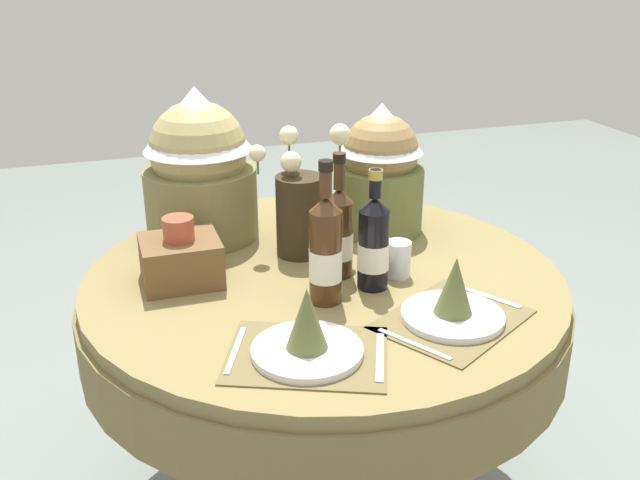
{
  "coord_description": "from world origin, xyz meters",
  "views": [
    {
      "loc": [
        -0.55,
        -1.64,
        1.57
      ],
      "look_at": [
        0.0,
        0.03,
        0.83
      ],
      "focal_mm": 40.11,
      "sensor_mm": 36.0,
      "label": 1
    }
  ],
  "objects_px": {
    "wine_bottle_left": "(374,243)",
    "wine_bottle_right": "(326,250)",
    "tumbler_near_left": "(398,259)",
    "place_setting_left": "(307,336)",
    "place_setting_right": "(453,302)",
    "gift_tub_back_left": "(199,161)",
    "wine_bottle_centre": "(339,232)",
    "flower_vase": "(300,206)",
    "dining_table": "(324,317)",
    "gift_tub_back_right": "(380,165)",
    "woven_basket_side_left": "(181,258)"
  },
  "relations": [
    {
      "from": "gift_tub_back_left",
      "to": "wine_bottle_right",
      "type": "bearing_deg",
      "value": -67.72
    },
    {
      "from": "tumbler_near_left",
      "to": "gift_tub_back_left",
      "type": "relative_size",
      "value": 0.22
    },
    {
      "from": "wine_bottle_centre",
      "to": "wine_bottle_right",
      "type": "bearing_deg",
      "value": -121.32
    },
    {
      "from": "wine_bottle_centre",
      "to": "woven_basket_side_left",
      "type": "distance_m",
      "value": 0.41
    },
    {
      "from": "wine_bottle_right",
      "to": "gift_tub_back_right",
      "type": "distance_m",
      "value": 0.51
    },
    {
      "from": "flower_vase",
      "to": "tumbler_near_left",
      "type": "xyz_separation_m",
      "value": [
        0.2,
        -0.23,
        -0.09
      ]
    },
    {
      "from": "place_setting_left",
      "to": "place_setting_right",
      "type": "xyz_separation_m",
      "value": [
        0.37,
        0.04,
        0.0
      ]
    },
    {
      "from": "dining_table",
      "to": "wine_bottle_left",
      "type": "bearing_deg",
      "value": -53.74
    },
    {
      "from": "wine_bottle_right",
      "to": "tumbler_near_left",
      "type": "height_order",
      "value": "wine_bottle_right"
    },
    {
      "from": "place_setting_right",
      "to": "flower_vase",
      "type": "height_order",
      "value": "flower_vase"
    },
    {
      "from": "place_setting_right",
      "to": "wine_bottle_centre",
      "type": "relative_size",
      "value": 1.28
    },
    {
      "from": "wine_bottle_left",
      "to": "dining_table",
      "type": "bearing_deg",
      "value": 126.26
    },
    {
      "from": "wine_bottle_left",
      "to": "gift_tub_back_right",
      "type": "relative_size",
      "value": 0.8
    },
    {
      "from": "wine_bottle_centre",
      "to": "gift_tub_back_left",
      "type": "height_order",
      "value": "gift_tub_back_left"
    },
    {
      "from": "tumbler_near_left",
      "to": "woven_basket_side_left",
      "type": "relative_size",
      "value": 0.49
    },
    {
      "from": "flower_vase",
      "to": "wine_bottle_left",
      "type": "height_order",
      "value": "flower_vase"
    },
    {
      "from": "woven_basket_side_left",
      "to": "dining_table",
      "type": "bearing_deg",
      "value": -9.27
    },
    {
      "from": "wine_bottle_left",
      "to": "woven_basket_side_left",
      "type": "distance_m",
      "value": 0.5
    },
    {
      "from": "gift_tub_back_left",
      "to": "woven_basket_side_left",
      "type": "xyz_separation_m",
      "value": [
        -0.11,
        -0.3,
        -0.17
      ]
    },
    {
      "from": "wine_bottle_right",
      "to": "wine_bottle_centre",
      "type": "bearing_deg",
      "value": 58.68
    },
    {
      "from": "place_setting_left",
      "to": "gift_tub_back_right",
      "type": "distance_m",
      "value": 0.77
    },
    {
      "from": "flower_vase",
      "to": "wine_bottle_right",
      "type": "bearing_deg",
      "value": -94.88
    },
    {
      "from": "wine_bottle_centre",
      "to": "gift_tub_back_left",
      "type": "bearing_deg",
      "value": 127.1
    },
    {
      "from": "tumbler_near_left",
      "to": "dining_table",
      "type": "bearing_deg",
      "value": 154.79
    },
    {
      "from": "flower_vase",
      "to": "gift_tub_back_left",
      "type": "xyz_separation_m",
      "value": [
        -0.24,
        0.22,
        0.09
      ]
    },
    {
      "from": "dining_table",
      "to": "wine_bottle_left",
      "type": "height_order",
      "value": "wine_bottle_left"
    },
    {
      "from": "wine_bottle_left",
      "to": "wine_bottle_right",
      "type": "height_order",
      "value": "wine_bottle_right"
    },
    {
      "from": "wine_bottle_centre",
      "to": "woven_basket_side_left",
      "type": "relative_size",
      "value": 1.68
    },
    {
      "from": "gift_tub_back_right",
      "to": "dining_table",
      "type": "bearing_deg",
      "value": -136.88
    },
    {
      "from": "place_setting_right",
      "to": "wine_bottle_right",
      "type": "xyz_separation_m",
      "value": [
        -0.25,
        0.19,
        0.09
      ]
    },
    {
      "from": "flower_vase",
      "to": "gift_tub_back_left",
      "type": "distance_m",
      "value": 0.33
    },
    {
      "from": "place_setting_left",
      "to": "gift_tub_back_left",
      "type": "relative_size",
      "value": 0.93
    },
    {
      "from": "place_setting_right",
      "to": "tumbler_near_left",
      "type": "relative_size",
      "value": 4.38
    },
    {
      "from": "place_setting_left",
      "to": "gift_tub_back_right",
      "type": "height_order",
      "value": "gift_tub_back_right"
    },
    {
      "from": "woven_basket_side_left",
      "to": "wine_bottle_centre",
      "type": "bearing_deg",
      "value": -12.39
    },
    {
      "from": "woven_basket_side_left",
      "to": "gift_tub_back_left",
      "type": "bearing_deg",
      "value": 70.47
    },
    {
      "from": "flower_vase",
      "to": "gift_tub_back_right",
      "type": "distance_m",
      "value": 0.3
    },
    {
      "from": "wine_bottle_centre",
      "to": "gift_tub_back_right",
      "type": "bearing_deg",
      "value": 49.93
    },
    {
      "from": "gift_tub_back_left",
      "to": "place_setting_left",
      "type": "bearing_deg",
      "value": -82.76
    },
    {
      "from": "wine_bottle_left",
      "to": "gift_tub_back_right",
      "type": "xyz_separation_m",
      "value": [
        0.17,
        0.36,
        0.09
      ]
    },
    {
      "from": "place_setting_left",
      "to": "place_setting_right",
      "type": "distance_m",
      "value": 0.37
    },
    {
      "from": "flower_vase",
      "to": "gift_tub_back_right",
      "type": "relative_size",
      "value": 0.94
    },
    {
      "from": "wine_bottle_left",
      "to": "gift_tub_back_left",
      "type": "relative_size",
      "value": 0.7
    },
    {
      "from": "place_setting_left",
      "to": "gift_tub_back_left",
      "type": "height_order",
      "value": "gift_tub_back_left"
    },
    {
      "from": "gift_tub_back_right",
      "to": "place_setting_right",
      "type": "bearing_deg",
      "value": -95.43
    },
    {
      "from": "dining_table",
      "to": "place_setting_right",
      "type": "bearing_deg",
      "value": -59.81
    },
    {
      "from": "dining_table",
      "to": "wine_bottle_centre",
      "type": "height_order",
      "value": "wine_bottle_centre"
    },
    {
      "from": "place_setting_right",
      "to": "wine_bottle_centre",
      "type": "xyz_separation_m",
      "value": [
        -0.17,
        0.32,
        0.07
      ]
    },
    {
      "from": "dining_table",
      "to": "wine_bottle_right",
      "type": "relative_size",
      "value": 3.63
    },
    {
      "from": "place_setting_right",
      "to": "woven_basket_side_left",
      "type": "bearing_deg",
      "value": 144.51
    }
  ]
}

